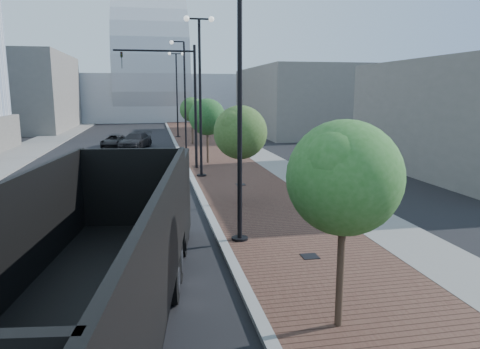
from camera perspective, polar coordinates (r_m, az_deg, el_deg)
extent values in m
cube|color=#4C2D23|center=(45.04, -3.72, 4.03)|extent=(7.00, 140.00, 0.12)
cube|color=slate|center=(45.46, -0.34, 4.12)|extent=(2.40, 140.00, 0.13)
cube|color=gray|center=(44.73, -8.18, 3.92)|extent=(0.30, 140.00, 0.14)
cube|color=slate|center=(45.96, -24.61, 3.23)|extent=(4.00, 140.00, 0.12)
cube|color=black|center=(14.67, -11.78, -2.73)|extent=(2.97, 3.06, 2.74)
cube|color=black|center=(16.33, -10.92, -4.60)|extent=(2.58, 0.85, 1.37)
cube|color=black|center=(13.42, -12.57, -7.04)|extent=(2.72, 1.18, 0.53)
cube|color=black|center=(8.44, -18.60, -18.23)|extent=(3.77, 9.94, 0.37)
cube|color=black|center=(8.25, -18.78, -15.65)|extent=(3.88, 9.95, 0.13)
cube|color=black|center=(8.31, -28.10, -8.34)|extent=(1.39, 9.63, 2.11)
cube|color=black|center=(7.61, -9.53, -8.89)|extent=(1.39, 9.63, 2.11)
cube|color=black|center=(12.13, -13.54, -1.74)|extent=(2.63, 0.47, 2.11)
cylinder|color=black|center=(14.63, -16.27, -7.90)|extent=(0.46, 1.19, 1.16)
cylinder|color=silver|center=(14.63, -16.27, -7.90)|extent=(0.44, 0.67, 0.63)
cylinder|color=black|center=(14.31, -7.50, -7.98)|extent=(0.46, 1.19, 1.16)
cylinder|color=silver|center=(14.31, -7.50, -7.98)|extent=(0.44, 0.67, 0.63)
cylinder|color=black|center=(16.12, -15.03, -6.13)|extent=(0.46, 1.19, 1.16)
cylinder|color=silver|center=(16.12, -15.03, -6.13)|extent=(0.44, 0.67, 0.63)
cylinder|color=black|center=(15.83, -7.12, -6.16)|extent=(0.46, 1.19, 1.16)
cylinder|color=silver|center=(15.83, -7.12, -6.16)|extent=(0.44, 0.67, 0.63)
cylinder|color=black|center=(11.73, -19.72, -12.76)|extent=(0.46, 1.19, 1.16)
cylinder|color=silver|center=(11.73, -19.72, -12.76)|extent=(0.44, 0.67, 0.63)
cylinder|color=black|center=(11.32, -8.62, -13.10)|extent=(0.46, 1.19, 1.16)
cylinder|color=silver|center=(11.32, -8.62, -13.10)|extent=(0.44, 0.67, 0.63)
cylinder|color=black|center=(12.80, -18.23, -10.69)|extent=(0.46, 1.19, 1.16)
cylinder|color=silver|center=(12.80, -18.23, -10.69)|extent=(0.44, 0.67, 0.63)
cylinder|color=black|center=(12.43, -8.13, -10.90)|extent=(0.46, 1.19, 1.16)
cylinder|color=silver|center=(12.43, -8.13, -10.90)|extent=(0.44, 0.67, 0.63)
imported|color=white|center=(14.80, -18.48, -7.20)|extent=(3.27, 4.68, 1.46)
imported|color=black|center=(43.56, -15.65, 4.12)|extent=(2.52, 4.34, 1.14)
imported|color=black|center=(42.22, -13.11, 4.22)|extent=(3.35, 5.13, 1.38)
imported|color=black|center=(21.95, 10.84, -0.70)|extent=(0.68, 0.46, 1.82)
cylinder|color=black|center=(15.49, -0.03, -8.31)|extent=(0.56, 0.56, 0.20)
cylinder|color=black|center=(14.67, -0.04, 8.65)|extent=(0.16, 0.16, 9.00)
cylinder|color=black|center=(27.00, -4.91, -0.21)|extent=(0.56, 0.56, 0.20)
cylinder|color=black|center=(26.54, -5.06, 9.42)|extent=(0.16, 0.16, 9.00)
cylinder|color=black|center=(26.85, -5.23, 19.07)|extent=(1.40, 0.10, 0.10)
sphere|color=silver|center=(26.78, -6.80, 19.06)|extent=(0.32, 0.32, 0.32)
sphere|color=silver|center=(26.93, -3.66, 19.06)|extent=(0.32, 0.32, 0.32)
cylinder|color=black|center=(38.82, -6.83, 3.01)|extent=(0.56, 0.56, 0.20)
cylinder|color=black|center=(38.50, -6.98, 9.69)|extent=(0.16, 0.16, 9.00)
cylinder|color=black|center=(38.67, -7.91, 16.36)|extent=(1.00, 0.10, 0.10)
sphere|color=silver|center=(38.64, -8.67, 16.24)|extent=(0.32, 0.32, 0.32)
cylinder|color=black|center=(50.72, -7.86, 4.72)|extent=(0.56, 0.56, 0.20)
cylinder|color=black|center=(50.47, -7.99, 9.83)|extent=(0.16, 0.16, 9.00)
cylinder|color=black|center=(50.63, -8.13, 14.93)|extent=(1.40, 0.10, 0.10)
sphere|color=silver|center=(50.60, -8.94, 14.91)|extent=(0.32, 0.32, 0.32)
sphere|color=silver|center=(50.68, -7.31, 14.95)|extent=(0.32, 0.32, 0.32)
cylinder|color=black|center=(29.55, -5.67, 8.31)|extent=(0.18, 0.18, 8.00)
cylinder|color=black|center=(29.50, -10.81, 15.17)|extent=(5.00, 0.12, 0.12)
imported|color=black|center=(29.50, -14.77, 13.85)|extent=(0.16, 0.20, 1.00)
cylinder|color=#382619|center=(9.86, 12.66, -10.68)|extent=(0.16, 0.16, 3.14)
sphere|color=#2B6322|center=(9.37, 13.09, -0.40)|extent=(2.38, 2.38, 2.38)
sphere|color=#2B6322|center=(9.85, 14.46, -1.27)|extent=(1.66, 1.66, 1.66)
sphere|color=#2B6322|center=(8.93, 12.20, 1.16)|extent=(1.43, 1.43, 1.43)
cylinder|color=#382619|center=(20.08, 0.04, 0.32)|extent=(0.16, 0.16, 3.10)
sphere|color=#32531C|center=(19.84, 0.04, 5.37)|extent=(2.37, 2.37, 2.37)
sphere|color=#32531C|center=(20.23, 0.99, 4.84)|extent=(1.66, 1.66, 1.66)
sphere|color=#32531C|center=(19.47, -0.66, 6.18)|extent=(1.42, 1.42, 1.42)
cylinder|color=#382619|center=(31.82, -4.14, 4.08)|extent=(0.16, 0.16, 3.13)
sphere|color=#1A4D1A|center=(31.67, -4.18, 7.30)|extent=(2.56, 2.56, 2.56)
sphere|color=#1A4D1A|center=(32.03, -3.52, 6.94)|extent=(1.79, 1.79, 1.79)
sphere|color=#1A4D1A|center=(31.32, -4.67, 7.83)|extent=(1.53, 1.53, 1.53)
cylinder|color=#382619|center=(43.70, -6.06, 5.82)|extent=(0.16, 0.16, 3.18)
sphere|color=#22501B|center=(43.59, -6.11, 8.20)|extent=(2.34, 2.34, 2.34)
sphere|color=#22501B|center=(43.94, -5.61, 7.93)|extent=(1.64, 1.64, 1.64)
sphere|color=#22501B|center=(43.26, -6.48, 8.59)|extent=(1.41, 1.41, 1.41)
cube|color=#A7ABB1|center=(89.40, -11.08, 9.57)|extent=(50.00, 28.00, 8.00)
cube|color=slate|center=(66.81, -26.89, 9.28)|extent=(14.00, 20.00, 10.00)
cube|color=#68645D|center=(57.37, 7.54, 9.29)|extent=(12.00, 22.00, 8.00)
cube|color=black|center=(14.12, 8.87, -10.21)|extent=(0.50, 0.50, 0.02)
cube|color=black|center=(24.35, 0.07, -1.28)|extent=(0.50, 0.50, 0.02)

